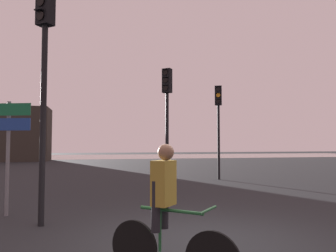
# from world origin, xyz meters

# --- Properties ---
(ground_plane) EXTENTS (120.00, 120.00, 0.00)m
(ground_plane) POSITION_xyz_m (0.00, 0.00, 0.00)
(ground_plane) COLOR black
(water_strip) EXTENTS (80.00, 16.00, 0.01)m
(water_strip) POSITION_xyz_m (0.00, 39.12, 0.00)
(water_strip) COLOR gray
(water_strip) RESTS_ON ground
(traffic_light_far_right) EXTENTS (0.39, 0.41, 4.34)m
(traffic_light_far_right) POSITION_xyz_m (3.84, 9.07, 3.02)
(traffic_light_far_right) COLOR black
(traffic_light_far_right) RESTS_ON ground
(traffic_light_center) EXTENTS (0.41, 0.42, 4.43)m
(traffic_light_center) POSITION_xyz_m (0.83, 6.58, 3.08)
(traffic_light_center) COLOR black
(traffic_light_center) RESTS_ON ground
(traffic_light_near_left) EXTENTS (0.41, 0.42, 4.95)m
(traffic_light_near_left) POSITION_xyz_m (-2.82, 1.82, 3.41)
(traffic_light_near_left) COLOR black
(traffic_light_near_left) RESTS_ON ground
(direction_sign_post) EXTENTS (1.05, 0.39, 2.60)m
(direction_sign_post) POSITION_xyz_m (-3.73, 2.93, 1.79)
(direction_sign_post) COLOR slate
(direction_sign_post) RESTS_ON ground
(cyclist) EXTENTS (1.30, 1.17, 1.62)m
(cyclist) POSITION_xyz_m (-0.97, -1.28, 0.82)
(cyclist) COLOR black
(cyclist) RESTS_ON ground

